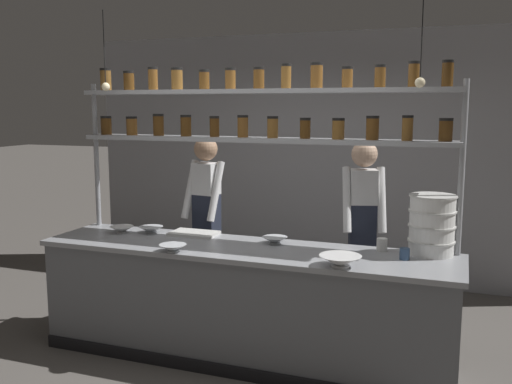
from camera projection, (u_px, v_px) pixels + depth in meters
The scene contains 16 objects.
ground_plane at pixel (244, 357), 4.63m from camera, with size 40.00×40.00×0.00m, color #5B5651.
back_wall at pixel (319, 158), 6.67m from camera, with size 5.73×0.12×2.85m, color #939399.
prep_counter at pixel (244, 303), 4.56m from camera, with size 3.33×0.76×0.92m.
spice_shelf_unit at pixel (257, 119), 4.65m from camera, with size 3.21×0.28×2.35m.
chef_left at pixel (206, 214), 5.38m from camera, with size 0.39×0.32×1.74m.
chef_center at pixel (363, 226), 4.88m from camera, with size 0.42×0.35×1.73m.
container_stack at pixel (432, 225), 4.24m from camera, with size 0.35×0.35×0.45m.
cutting_board at pixel (194, 233), 4.92m from camera, with size 0.40×0.26×0.02m.
prep_bowl_near_left at pixel (340, 261), 3.94m from camera, with size 0.30×0.30×0.08m.
prep_bowl_center_front at pixel (173, 248), 4.35m from camera, with size 0.21×0.21×0.06m.
prep_bowl_center_back at pixel (151, 230), 4.99m from camera, with size 0.21×0.21×0.06m.
prep_bowl_near_right at pixel (275, 240), 4.60m from camera, with size 0.21×0.21×0.06m.
prep_bowl_far_left at pixel (122, 230), 5.00m from camera, with size 0.21×0.21×0.06m.
serving_cup_front at pixel (405, 254), 4.13m from camera, with size 0.07×0.07×0.08m.
serving_cup_by_board at pixel (382, 245), 4.37m from camera, with size 0.08×0.08×0.10m.
pendant_light_row at pixel (247, 81), 4.29m from camera, with size 2.58×0.07×0.65m.
Camera 1 is at (1.60, -4.08, 2.03)m, focal length 40.00 mm.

